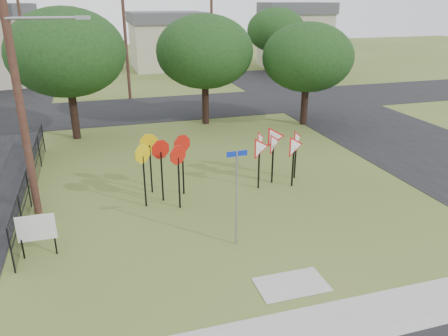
# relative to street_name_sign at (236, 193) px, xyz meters

# --- Properties ---
(ground) EXTENTS (140.00, 140.00, 0.00)m
(ground) POSITION_rel_street_name_sign_xyz_m (0.82, -0.17, -1.85)
(ground) COLOR #475B22
(sidewalk) EXTENTS (30.00, 1.60, 0.02)m
(sidewalk) POSITION_rel_street_name_sign_xyz_m (0.82, -4.37, -1.84)
(sidewalk) COLOR #98978F
(sidewalk) RESTS_ON ground
(street_right) EXTENTS (8.00, 50.00, 0.02)m
(street_right) POSITION_rel_street_name_sign_xyz_m (12.82, 9.83, -1.84)
(street_right) COLOR black
(street_right) RESTS_ON ground
(street_far) EXTENTS (60.00, 8.00, 0.02)m
(street_far) POSITION_rel_street_name_sign_xyz_m (0.82, 19.83, -1.84)
(street_far) COLOR black
(street_far) RESTS_ON ground
(curb_pad) EXTENTS (2.00, 1.20, 0.02)m
(curb_pad) POSITION_rel_street_name_sign_xyz_m (0.82, -2.57, -1.84)
(curb_pad) COLOR #98978F
(curb_pad) RESTS_ON ground
(street_name_sign) EXTENTS (0.67, 0.07, 3.26)m
(street_name_sign) POSITION_rel_street_name_sign_xyz_m (0.00, 0.00, 0.00)
(street_name_sign) COLOR gray
(street_name_sign) RESTS_ON ground
(stop_sign_cluster) EXTENTS (2.36, 2.03, 2.57)m
(stop_sign_cluster) POSITION_rel_street_name_sign_xyz_m (-1.67, 4.06, 0.04)
(stop_sign_cluster) COLOR black
(stop_sign_cluster) RESTS_ON ground
(yield_sign_cluster) EXTENTS (2.84, 1.79, 2.34)m
(yield_sign_cluster) POSITION_rel_street_name_sign_xyz_m (3.32, 4.58, -0.13)
(yield_sign_cluster) COLOR black
(yield_sign_cluster) RESTS_ON ground
(info_board) EXTENTS (1.15, 0.06, 1.44)m
(info_board) POSITION_rel_street_name_sign_xyz_m (-6.13, 1.09, -0.90)
(info_board) COLOR black
(info_board) RESTS_ON ground
(utility_pole_main) EXTENTS (3.55, 0.33, 10.00)m
(utility_pole_main) POSITION_rel_street_name_sign_xyz_m (-6.42, 4.33, 3.36)
(utility_pole_main) COLOR #472B21
(utility_pole_main) RESTS_ON ground
(far_pole_a) EXTENTS (1.40, 0.24, 9.00)m
(far_pole_a) POSITION_rel_street_name_sign_xyz_m (-1.18, 23.83, 2.75)
(far_pole_a) COLOR #472B21
(far_pole_a) RESTS_ON ground
(far_pole_b) EXTENTS (1.40, 0.24, 8.50)m
(far_pole_b) POSITION_rel_street_name_sign_xyz_m (6.82, 27.83, 2.50)
(far_pole_b) COLOR #472B21
(far_pole_b) RESTS_ON ground
(far_pole_c) EXTENTS (1.40, 0.24, 9.00)m
(far_pole_c) POSITION_rel_street_name_sign_xyz_m (-9.18, 29.83, 2.75)
(far_pole_c) COLOR #472B21
(far_pole_c) RESTS_ON ground
(fence_run) EXTENTS (0.05, 11.55, 1.50)m
(fence_run) POSITION_rel_street_name_sign_xyz_m (-6.78, 6.08, -1.07)
(fence_run) COLOR black
(fence_run) RESTS_ON ground
(house_mid) EXTENTS (8.40, 8.40, 6.20)m
(house_mid) POSITION_rel_street_name_sign_xyz_m (4.82, 39.83, 1.30)
(house_mid) COLOR #B5AE91
(house_mid) RESTS_ON ground
(house_right) EXTENTS (8.30, 8.30, 7.20)m
(house_right) POSITION_rel_street_name_sign_xyz_m (18.82, 35.83, 1.80)
(house_right) COLOR #B5AE91
(house_right) RESTS_ON ground
(tree_near_left) EXTENTS (6.40, 6.40, 7.27)m
(tree_near_left) POSITION_rel_street_name_sign_xyz_m (-5.18, 13.83, 3.00)
(tree_near_left) COLOR black
(tree_near_left) RESTS_ON ground
(tree_near_mid) EXTENTS (6.00, 6.00, 6.80)m
(tree_near_mid) POSITION_rel_street_name_sign_xyz_m (2.82, 14.83, 2.69)
(tree_near_mid) COLOR black
(tree_near_mid) RESTS_ON ground
(tree_near_right) EXTENTS (5.60, 5.60, 6.33)m
(tree_near_right) POSITION_rel_street_name_sign_xyz_m (8.82, 12.83, 2.37)
(tree_near_right) COLOR black
(tree_near_right) RESTS_ON ground
(tree_far_right) EXTENTS (6.00, 6.00, 6.80)m
(tree_far_right) POSITION_rel_street_name_sign_xyz_m (14.82, 31.83, 2.69)
(tree_far_right) COLOR black
(tree_far_right) RESTS_ON ground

